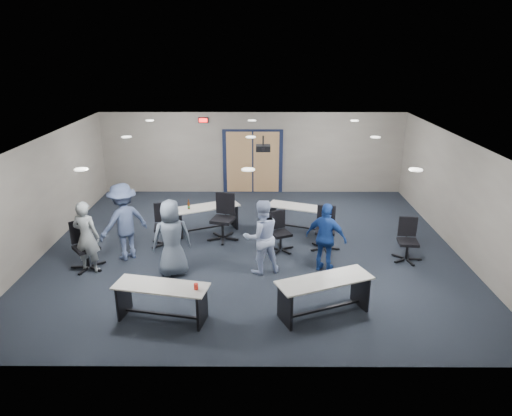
{
  "coord_description": "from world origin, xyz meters",
  "views": [
    {
      "loc": [
        0.18,
        -10.4,
        4.8
      ],
      "look_at": [
        0.13,
        -0.3,
        1.14
      ],
      "focal_mm": 32.0,
      "sensor_mm": 36.0,
      "label": 1
    }
  ],
  "objects_px": {
    "chair_loose_left": "(86,246)",
    "person_navy": "(326,238)",
    "table_front_right": "(324,290)",
    "chair_back_c": "(281,232)",
    "chair_loose_right": "(408,241)",
    "person_back": "(124,222)",
    "chair_back_d": "(325,229)",
    "person_plaid": "(172,238)",
    "table_back_left": "(206,214)",
    "table_back_right": "(299,214)",
    "chair_back_a": "(164,226)",
    "chair_back_b": "(222,218)",
    "person_gray": "(87,237)",
    "person_lightblue": "(261,237)",
    "table_front_left": "(162,296)"
  },
  "relations": [
    {
      "from": "table_front_right",
      "to": "chair_back_c",
      "type": "relative_size",
      "value": 1.93
    },
    {
      "from": "chair_back_c",
      "to": "chair_loose_left",
      "type": "relative_size",
      "value": 0.89
    },
    {
      "from": "table_back_left",
      "to": "person_back",
      "type": "xyz_separation_m",
      "value": [
        -1.72,
        -1.64,
        0.43
      ]
    },
    {
      "from": "table_front_right",
      "to": "chair_loose_left",
      "type": "height_order",
      "value": "chair_loose_left"
    },
    {
      "from": "person_lightblue",
      "to": "table_front_left",
      "type": "bearing_deg",
      "value": 27.46
    },
    {
      "from": "chair_back_a",
      "to": "person_back",
      "type": "height_order",
      "value": "person_back"
    },
    {
      "from": "chair_back_a",
      "to": "chair_loose_right",
      "type": "relative_size",
      "value": 1.05
    },
    {
      "from": "person_plaid",
      "to": "chair_back_a",
      "type": "bearing_deg",
      "value": -88.65
    },
    {
      "from": "table_back_right",
      "to": "chair_back_a",
      "type": "relative_size",
      "value": 1.67
    },
    {
      "from": "chair_back_b",
      "to": "person_lightblue",
      "type": "xyz_separation_m",
      "value": [
        0.98,
        -1.75,
        0.24
      ]
    },
    {
      "from": "chair_loose_right",
      "to": "person_gray",
      "type": "distance_m",
      "value": 7.25
    },
    {
      "from": "chair_loose_left",
      "to": "person_navy",
      "type": "relative_size",
      "value": 0.7
    },
    {
      "from": "person_navy",
      "to": "chair_loose_right",
      "type": "bearing_deg",
      "value": -138.64
    },
    {
      "from": "person_gray",
      "to": "person_lightblue",
      "type": "height_order",
      "value": "person_lightblue"
    },
    {
      "from": "chair_loose_left",
      "to": "person_plaid",
      "type": "height_order",
      "value": "person_plaid"
    },
    {
      "from": "chair_back_a",
      "to": "chair_back_c",
      "type": "distance_m",
      "value": 2.92
    },
    {
      "from": "chair_back_b",
      "to": "chair_back_c",
      "type": "bearing_deg",
      "value": -9.23
    },
    {
      "from": "chair_loose_right",
      "to": "person_back",
      "type": "distance_m",
      "value": 6.59
    },
    {
      "from": "table_back_left",
      "to": "chair_back_c",
      "type": "relative_size",
      "value": 1.87
    },
    {
      "from": "table_back_left",
      "to": "table_back_right",
      "type": "height_order",
      "value": "table_back_left"
    },
    {
      "from": "chair_back_b",
      "to": "chair_loose_right",
      "type": "height_order",
      "value": "chair_back_b"
    },
    {
      "from": "table_front_right",
      "to": "chair_loose_left",
      "type": "relative_size",
      "value": 1.71
    },
    {
      "from": "person_lightblue",
      "to": "person_back",
      "type": "height_order",
      "value": "person_back"
    },
    {
      "from": "chair_loose_left",
      "to": "chair_loose_right",
      "type": "height_order",
      "value": "chair_loose_left"
    },
    {
      "from": "person_gray",
      "to": "person_navy",
      "type": "distance_m",
      "value": 5.24
    },
    {
      "from": "table_back_left",
      "to": "table_front_right",
      "type": "bearing_deg",
      "value": -81.59
    },
    {
      "from": "chair_back_b",
      "to": "person_gray",
      "type": "distance_m",
      "value": 3.33
    },
    {
      "from": "table_front_left",
      "to": "chair_back_a",
      "type": "height_order",
      "value": "chair_back_a"
    },
    {
      "from": "chair_back_b",
      "to": "chair_loose_right",
      "type": "bearing_deg",
      "value": 0.13
    },
    {
      "from": "table_back_right",
      "to": "person_gray",
      "type": "bearing_deg",
      "value": -132.7
    },
    {
      "from": "table_back_left",
      "to": "chair_loose_right",
      "type": "bearing_deg",
      "value": -44.42
    },
    {
      "from": "person_lightblue",
      "to": "person_back",
      "type": "bearing_deg",
      "value": -30.45
    },
    {
      "from": "table_back_right",
      "to": "table_front_left",
      "type": "bearing_deg",
      "value": -102.54
    },
    {
      "from": "person_lightblue",
      "to": "person_back",
      "type": "relative_size",
      "value": 0.92
    },
    {
      "from": "table_front_right",
      "to": "chair_back_d",
      "type": "distance_m",
      "value": 2.9
    },
    {
      "from": "chair_back_d",
      "to": "chair_loose_right",
      "type": "xyz_separation_m",
      "value": [
        1.84,
        -0.6,
        -0.03
      ]
    },
    {
      "from": "person_gray",
      "to": "person_navy",
      "type": "bearing_deg",
      "value": -167.38
    },
    {
      "from": "chair_loose_left",
      "to": "chair_back_b",
      "type": "bearing_deg",
      "value": -11.42
    },
    {
      "from": "table_front_left",
      "to": "person_lightblue",
      "type": "height_order",
      "value": "person_lightblue"
    },
    {
      "from": "chair_back_d",
      "to": "person_plaid",
      "type": "bearing_deg",
      "value": -149.31
    },
    {
      "from": "chair_back_b",
      "to": "chair_back_d",
      "type": "height_order",
      "value": "chair_back_b"
    },
    {
      "from": "person_back",
      "to": "chair_back_c",
      "type": "bearing_deg",
      "value": 142.97
    },
    {
      "from": "table_front_left",
      "to": "person_navy",
      "type": "bearing_deg",
      "value": 42.31
    },
    {
      "from": "chair_back_a",
      "to": "person_lightblue",
      "type": "height_order",
      "value": "person_lightblue"
    },
    {
      "from": "chair_loose_right",
      "to": "person_lightblue",
      "type": "distance_m",
      "value": 3.46
    },
    {
      "from": "chair_back_a",
      "to": "chair_back_d",
      "type": "relative_size",
      "value": 0.99
    },
    {
      "from": "table_front_left",
      "to": "person_navy",
      "type": "height_order",
      "value": "person_navy"
    },
    {
      "from": "chair_loose_right",
      "to": "table_back_left",
      "type": "bearing_deg",
      "value": 166.37
    },
    {
      "from": "chair_loose_left",
      "to": "person_back",
      "type": "bearing_deg",
      "value": -3.1
    },
    {
      "from": "table_front_left",
      "to": "chair_back_a",
      "type": "distance_m",
      "value": 3.32
    }
  ]
}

